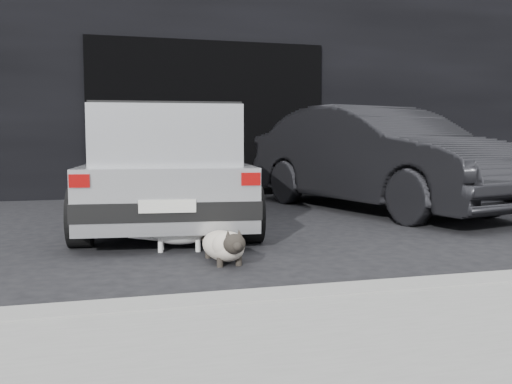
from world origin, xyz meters
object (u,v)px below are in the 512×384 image
object	(u,v)px
second_car	(380,158)
cat_white	(184,230)
cat_siamese	(225,246)
silver_hatchback	(167,162)

from	to	relation	value
second_car	cat_white	size ratio (longest dim) A/B	5.35
second_car	cat_siamese	xyz separation A→B (m)	(-2.73, -2.68, -0.57)
silver_hatchback	cat_siamese	xyz separation A→B (m)	(0.20, -2.06, -0.58)
second_car	cat_siamese	bearing A→B (deg)	-150.20
silver_hatchback	second_car	xyz separation A→B (m)	(2.93, 0.62, -0.01)
silver_hatchback	second_car	world-z (taller)	second_car
silver_hatchback	second_car	size ratio (longest dim) A/B	0.86
cat_siamese	silver_hatchback	bearing A→B (deg)	-88.44
second_car	cat_white	bearing A→B (deg)	-159.50
cat_siamese	cat_white	world-z (taller)	cat_white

